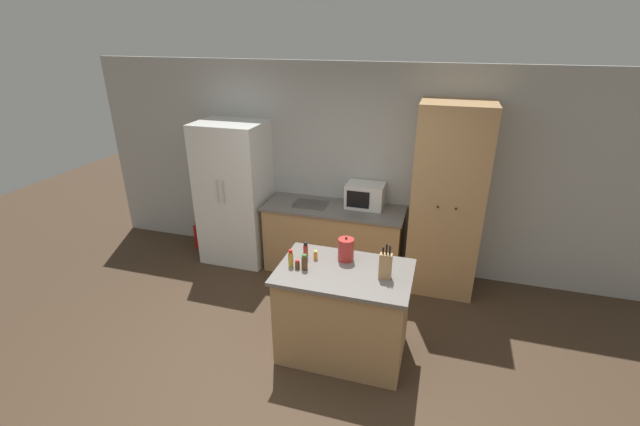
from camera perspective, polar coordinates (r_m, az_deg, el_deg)
ground_plane at (r=4.19m, az=-3.32°, el=-21.20°), size 14.00×14.00×0.00m
wall_back at (r=5.48m, az=4.64°, el=5.88°), size 7.20×0.06×2.60m
refrigerator at (r=5.78m, az=-11.30°, el=2.62°), size 0.86×0.70×1.88m
back_counter at (r=5.54m, az=1.83°, el=-3.40°), size 1.76×0.65×0.89m
pantry_cabinet at (r=5.12m, az=16.58°, el=1.52°), size 0.79×0.64×2.24m
kitchen_island at (r=4.18m, az=3.12°, el=-13.05°), size 1.22×0.80×0.92m
microwave at (r=5.33m, az=6.03°, el=2.35°), size 0.46×0.34×0.30m
knife_block at (r=3.79m, az=8.73°, el=-6.95°), size 0.11×0.06×0.33m
spice_bottle_tall_dark at (r=3.93m, az=-3.04°, el=-6.90°), size 0.04×0.04×0.08m
spice_bottle_short_red at (r=3.95m, az=-3.92°, el=-6.09°), size 0.05×0.05×0.17m
spice_bottle_amber_oil at (r=4.07m, az=-1.93°, el=-5.10°), size 0.05×0.05×0.17m
spice_bottle_green_herb at (r=4.07m, az=-0.60°, el=-5.66°), size 0.04×0.04×0.09m
spice_bottle_pale_salt at (r=3.90m, az=-2.07°, el=-6.61°), size 0.06×0.06×0.15m
kettle at (r=4.04m, az=3.47°, el=-4.87°), size 0.15×0.15×0.24m
fire_extinguisher at (r=6.45m, az=-15.89°, el=-2.98°), size 0.12×0.12×0.40m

